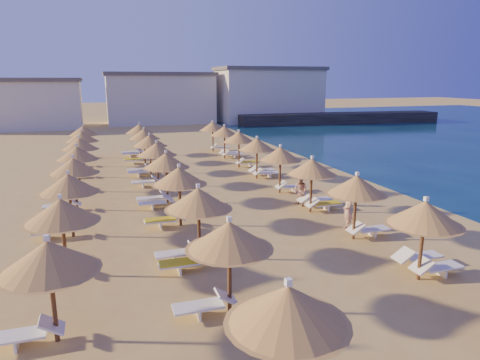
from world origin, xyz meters
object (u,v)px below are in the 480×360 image
object	(u,v)px
beachgoer_a	(348,210)
parasol_row_east	(295,161)
parasol_row_west	(172,168)
beachgoer_b	(300,191)
jetty	(339,118)

from	to	relation	value
beachgoer_a	parasol_row_east	bearing A→B (deg)	-160.81
parasol_row_west	beachgoer_b	world-z (taller)	parasol_row_west
jetty	parasol_row_west	xyz separation A→B (m)	(-30.20, -35.57, 1.46)
parasol_row_east	beachgoer_a	bearing A→B (deg)	-85.40
jetty	parasol_row_west	world-z (taller)	parasol_row_west
parasol_row_west	beachgoer_b	bearing A→B (deg)	-6.89
jetty	beachgoer_b	distance (m)	43.46
jetty	parasol_row_east	xyz separation A→B (m)	(-23.82, -35.57, 1.46)
parasol_row_east	beachgoer_b	world-z (taller)	parasol_row_east
parasol_row_west	beachgoer_b	distance (m)	6.56
parasol_row_west	beachgoer_a	xyz separation A→B (m)	(6.76, -4.62, -1.35)
parasol_row_east	parasol_row_west	xyz separation A→B (m)	(-6.39, 0.00, 0.00)
parasol_row_east	beachgoer_a	xyz separation A→B (m)	(0.37, -4.62, -1.35)
beachgoer_b	parasol_row_east	bearing A→B (deg)	162.85
beachgoer_b	jetty	bearing A→B (deg)	131.26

